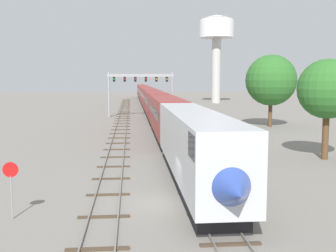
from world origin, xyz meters
The scene contains 9 objects.
ground_plane centered at (0.00, 0.00, 0.00)m, with size 400.00×400.00×0.00m, color gray.
track_main centered at (2.00, 60.00, 0.07)m, with size 2.60×200.00×0.16m.
track_near centered at (-3.50, 40.00, 0.07)m, with size 2.60×160.00×0.16m.
passenger_train centered at (2.00, 68.40, 2.61)m, with size 3.04×149.23×4.80m.
signal_gantry centered at (-0.25, 53.55, 6.02)m, with size 12.10×0.49×8.15m.
water_tower centered at (22.49, 96.10, 19.71)m, with size 10.00×10.00×25.00m.
stop_sign centered at (-8.00, -1.80, 1.87)m, with size 0.76×0.08×2.88m.
trackside_tree_left centered at (14.58, 11.66, 6.04)m, with size 5.09×5.09×8.62m.
trackside_tree_mid centered at (18.05, 36.01, 6.72)m, with size 7.32×7.32×10.39m.
Camera 1 is at (-2.10, -22.35, 6.92)m, focal length 44.39 mm.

